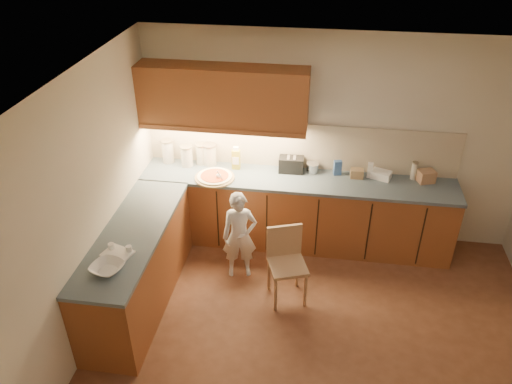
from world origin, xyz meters
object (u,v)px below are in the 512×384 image
Objects in this scene: toaster at (291,164)px; oil_jug at (236,159)px; pizza_on_board at (215,177)px; child at (240,236)px; wooden_chair at (286,259)px.

oil_jug is at bearing -178.91° from toaster.
oil_jug reaches higher than toaster.
toaster is at bearing 19.21° from pizza_on_board.
wooden_chair is at bearing -38.46° from child.
toaster is (0.49, 0.88, 0.48)m from child.
oil_jug reaches higher than pizza_on_board.
oil_jug is (-0.19, 0.85, 0.52)m from child.
child is at bearing -120.13° from toaster.
child is at bearing -77.75° from oil_jug.
wooden_chair is 2.89× the size of oil_jug.
wooden_chair is at bearing -87.87° from toaster.
oil_jug is (0.21, 0.28, 0.11)m from pizza_on_board.
pizza_on_board reaches higher than wooden_chair.
child is 3.65× the size of oil_jug.
pizza_on_board is 0.80m from child.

